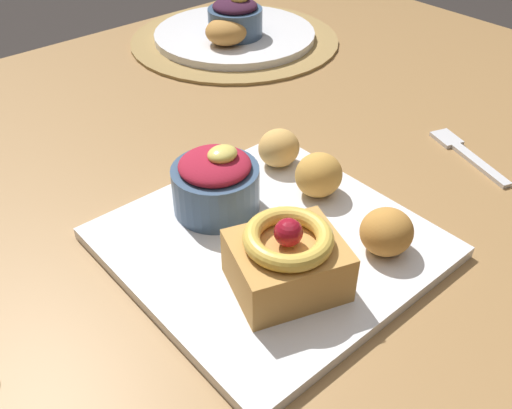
# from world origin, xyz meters

# --- Properties ---
(dining_table) EXTENTS (1.37, 1.06, 0.73)m
(dining_table) POSITION_xyz_m (0.00, 0.00, 0.64)
(dining_table) COLOR olive
(dining_table) RESTS_ON ground_plane
(woven_placemat) EXTENTS (0.35, 0.35, 0.00)m
(woven_placemat) POSITION_xyz_m (0.29, 0.34, 0.73)
(woven_placemat) COLOR #997A47
(woven_placemat) RESTS_ON dining_table
(front_plate) EXTENTS (0.27, 0.27, 0.01)m
(front_plate) POSITION_xyz_m (-0.02, -0.08, 0.74)
(front_plate) COLOR white
(front_plate) RESTS_ON dining_table
(cake_slice) EXTENTS (0.11, 0.10, 0.07)m
(cake_slice) POSITION_xyz_m (-0.05, -0.13, 0.77)
(cake_slice) COLOR #C68E47
(cake_slice) RESTS_ON front_plate
(berry_ramekin) EXTENTS (0.09, 0.09, 0.07)m
(berry_ramekin) POSITION_xyz_m (-0.02, -0.01, 0.77)
(berry_ramekin) COLOR #3D5675
(berry_ramekin) RESTS_ON front_plate
(fritter_front) EXTENTS (0.05, 0.04, 0.04)m
(fritter_front) POSITION_xyz_m (0.08, 0.01, 0.76)
(fritter_front) COLOR tan
(fritter_front) RESTS_ON front_plate
(fritter_middle) EXTENTS (0.05, 0.05, 0.04)m
(fritter_middle) POSITION_xyz_m (0.05, -0.16, 0.76)
(fritter_middle) COLOR #BC7F38
(fritter_middle) RESTS_ON front_plate
(fritter_back) EXTENTS (0.05, 0.05, 0.05)m
(fritter_back) POSITION_xyz_m (0.07, -0.06, 0.76)
(fritter_back) COLOR gold
(fritter_back) RESTS_ON front_plate
(back_plate) EXTENTS (0.27, 0.27, 0.01)m
(back_plate) POSITION_xyz_m (0.29, 0.34, 0.74)
(back_plate) COLOR white
(back_plate) RESTS_ON woven_placemat
(back_ramekin) EXTENTS (0.09, 0.09, 0.07)m
(back_ramekin) POSITION_xyz_m (0.27, 0.33, 0.78)
(back_ramekin) COLOR #3D5675
(back_ramekin) RESTS_ON back_plate
(back_pastry) EXTENTS (0.06, 0.06, 0.04)m
(back_pastry) POSITION_xyz_m (0.24, 0.31, 0.77)
(back_pastry) COLOR #B77F3D
(back_pastry) RESTS_ON back_plate
(fork) EXTENTS (0.06, 0.12, 0.00)m
(fork) POSITION_xyz_m (0.27, -0.11, 0.73)
(fork) COLOR silver
(fork) RESTS_ON dining_table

